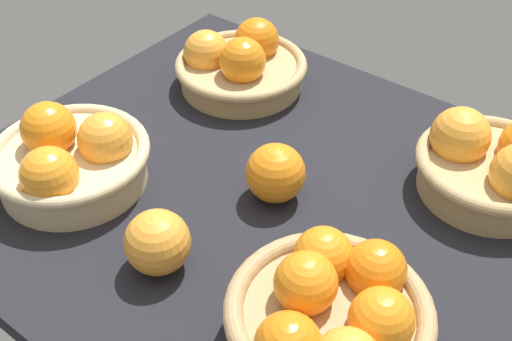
# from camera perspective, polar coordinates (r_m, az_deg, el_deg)

# --- Properties ---
(market_tray) EXTENTS (0.84, 0.72, 0.03)m
(market_tray) POSITION_cam_1_polar(r_m,az_deg,el_deg) (0.92, 1.04, -2.60)
(market_tray) COLOR black
(market_tray) RESTS_ON ground
(basket_near_right) EXTENTS (0.22, 0.22, 0.12)m
(basket_near_right) POSITION_cam_1_polar(r_m,az_deg,el_deg) (0.70, 6.64, -12.64)
(basket_near_right) COLOR tan
(basket_near_right) RESTS_ON market_tray
(basket_near_left) EXTENTS (0.22, 0.22, 0.12)m
(basket_near_left) POSITION_cam_1_polar(r_m,az_deg,el_deg) (0.93, -16.07, 1.05)
(basket_near_left) COLOR #D3BC8C
(basket_near_left) RESTS_ON market_tray
(basket_far_right) EXTENTS (0.21, 0.21, 0.11)m
(basket_far_right) POSITION_cam_1_polar(r_m,az_deg,el_deg) (0.94, 20.37, 0.50)
(basket_far_right) COLOR tan
(basket_far_right) RESTS_ON market_tray
(basket_far_left) EXTENTS (0.22, 0.22, 0.10)m
(basket_far_left) POSITION_cam_1_polar(r_m,az_deg,el_deg) (1.11, -1.50, 9.35)
(basket_far_left) COLOR tan
(basket_far_left) RESTS_ON market_tray
(loose_orange_front_gap) EXTENTS (0.08, 0.08, 0.08)m
(loose_orange_front_gap) POSITION_cam_1_polar(r_m,az_deg,el_deg) (0.87, 1.58, -0.35)
(loose_orange_front_gap) COLOR orange
(loose_orange_front_gap) RESTS_ON market_tray
(loose_orange_back_gap) EXTENTS (0.08, 0.08, 0.08)m
(loose_orange_back_gap) POSITION_cam_1_polar(r_m,az_deg,el_deg) (0.79, -8.69, -6.28)
(loose_orange_back_gap) COLOR #F49E33
(loose_orange_back_gap) RESTS_ON market_tray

